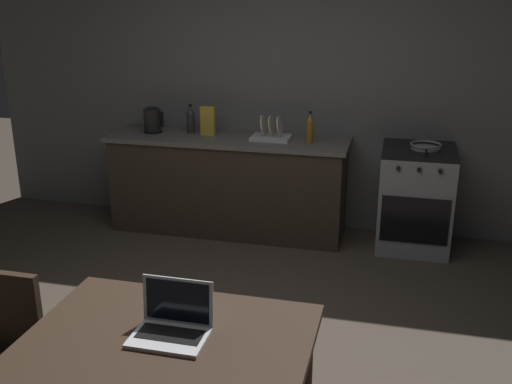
{
  "coord_description": "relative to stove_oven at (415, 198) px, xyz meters",
  "views": [
    {
      "loc": [
        1.01,
        -2.97,
        2.12
      ],
      "look_at": [
        0.07,
        0.86,
        0.78
      ],
      "focal_mm": 41.7,
      "sensor_mm": 36.0,
      "label": 1
    }
  ],
  "objects": [
    {
      "name": "back_wall",
      "position": [
        -0.89,
        0.35,
        0.95
      ],
      "size": [
        6.4,
        0.1,
        2.78
      ],
      "primitive_type": "cube",
      "color": "slate",
      "rests_on": "ground_plane"
    },
    {
      "name": "dish_rack",
      "position": [
        -1.26,
        0.0,
        0.49
      ],
      "size": [
        0.34,
        0.26,
        0.21
      ],
      "color": "silver",
      "rests_on": "kitchen_counter"
    },
    {
      "name": "kitchen_counter",
      "position": [
        -1.66,
        0.0,
        0.0
      ],
      "size": [
        2.16,
        0.64,
        0.89
      ],
      "color": "#382D23",
      "rests_on": "ground_plane"
    },
    {
      "name": "laptop",
      "position": [
        -1.05,
        -2.91,
        0.33
      ],
      "size": [
        0.32,
        0.24,
        0.23
      ],
      "rotation": [
        0.0,
        0.0,
        -0.12
      ],
      "color": "silver",
      "rests_on": "dining_table"
    },
    {
      "name": "stove_oven",
      "position": [
        0.0,
        0.0,
        0.0
      ],
      "size": [
        0.6,
        0.62,
        0.89
      ],
      "color": "gray",
      "rests_on": "ground_plane"
    },
    {
      "name": "cereal_box",
      "position": [
        -1.85,
        0.02,
        0.57
      ],
      "size": [
        0.13,
        0.05,
        0.26
      ],
      "color": "gold",
      "rests_on": "kitchen_counter"
    },
    {
      "name": "bottle",
      "position": [
        -0.92,
        -0.05,
        0.57
      ],
      "size": [
        0.07,
        0.07,
        0.27
      ],
      "color": "#8C601E",
      "rests_on": "kitchen_counter"
    },
    {
      "name": "ground_plane",
      "position": [
        -1.19,
        -2.0,
        -0.44
      ],
      "size": [
        12.0,
        12.0,
        0.0
      ],
      "primitive_type": "plane",
      "color": "#473D33"
    },
    {
      "name": "dining_table",
      "position": [
        -1.07,
        -2.94,
        0.21
      ],
      "size": [
        1.22,
        0.88,
        0.73
      ],
      "color": "#332319",
      "rests_on": "ground_plane"
    },
    {
      "name": "electric_kettle",
      "position": [
        -2.38,
        0.0,
        0.56
      ],
      "size": [
        0.19,
        0.17,
        0.23
      ],
      "color": "black",
      "rests_on": "kitchen_counter"
    },
    {
      "name": "frying_pan",
      "position": [
        0.05,
        -0.03,
        0.47
      ],
      "size": [
        0.26,
        0.43,
        0.05
      ],
      "color": "gray",
      "rests_on": "stove_oven"
    },
    {
      "name": "bottle_b",
      "position": [
        -2.04,
        0.08,
        0.57
      ],
      "size": [
        0.07,
        0.07,
        0.26
      ],
      "color": "#2D2D33",
      "rests_on": "kitchen_counter"
    }
  ]
}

